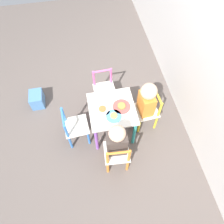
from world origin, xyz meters
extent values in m
plane|color=#5B514C|center=(0.00, 0.00, 0.00)|extent=(6.00, 6.00, 0.00)
cube|color=silver|center=(0.00, 0.00, 0.47)|extent=(0.49, 0.49, 0.02)
cylinder|color=#DB3D38|center=(-0.21, -0.21, 0.23)|extent=(0.04, 0.04, 0.46)
cylinder|color=#8E51BC|center=(0.21, -0.21, 0.23)|extent=(0.04, 0.04, 0.46)
cylinder|color=green|center=(-0.21, 0.21, 0.23)|extent=(0.04, 0.04, 0.46)
cylinder|color=teal|center=(0.21, 0.21, 0.23)|extent=(0.04, 0.04, 0.46)
cube|color=silver|center=(-0.03, 0.41, 0.28)|extent=(0.28, 0.28, 0.02)
cylinder|color=yellow|center=(-0.13, 0.30, 0.14)|extent=(0.03, 0.03, 0.27)
cylinder|color=yellow|center=(0.08, 0.31, 0.14)|extent=(0.03, 0.03, 0.27)
cylinder|color=yellow|center=(-0.14, 0.51, 0.14)|extent=(0.03, 0.03, 0.27)
cylinder|color=yellow|center=(0.07, 0.52, 0.14)|extent=(0.03, 0.03, 0.27)
cylinder|color=yellow|center=(-0.14, 0.51, 0.40)|extent=(0.03, 0.03, 0.25)
cylinder|color=yellow|center=(0.07, 0.52, 0.40)|extent=(0.03, 0.03, 0.25)
cylinder|color=yellow|center=(-0.04, 0.52, 0.52)|extent=(0.21, 0.04, 0.02)
cube|color=silver|center=(0.41, -0.03, 0.28)|extent=(0.28, 0.28, 0.02)
cylinder|color=orange|center=(0.31, 0.09, 0.14)|extent=(0.03, 0.03, 0.27)
cylinder|color=orange|center=(0.30, -0.13, 0.14)|extent=(0.03, 0.03, 0.27)
cylinder|color=orange|center=(0.52, 0.07, 0.14)|extent=(0.03, 0.03, 0.27)
cylinder|color=orange|center=(0.51, -0.14, 0.14)|extent=(0.03, 0.03, 0.27)
cylinder|color=orange|center=(0.52, 0.07, 0.40)|extent=(0.03, 0.03, 0.25)
cylinder|color=orange|center=(0.51, -0.14, 0.40)|extent=(0.03, 0.03, 0.25)
cylinder|color=orange|center=(0.52, -0.04, 0.52)|extent=(0.04, 0.21, 0.02)
cube|color=silver|center=(0.03, -0.41, 0.28)|extent=(0.28, 0.28, 0.02)
cylinder|color=#387AD1|center=(0.13, -0.30, 0.14)|extent=(0.03, 0.03, 0.27)
cylinder|color=#387AD1|center=(-0.08, -0.31, 0.14)|extent=(0.03, 0.03, 0.27)
cylinder|color=#387AD1|center=(0.14, -0.51, 0.14)|extent=(0.03, 0.03, 0.27)
cylinder|color=#387AD1|center=(-0.07, -0.52, 0.14)|extent=(0.03, 0.03, 0.27)
cylinder|color=#387AD1|center=(0.14, -0.51, 0.40)|extent=(0.03, 0.03, 0.25)
cylinder|color=#387AD1|center=(-0.07, -0.52, 0.40)|extent=(0.03, 0.03, 0.25)
cylinder|color=#387AD1|center=(0.04, -0.52, 0.52)|extent=(0.21, 0.04, 0.02)
cube|color=silver|center=(-0.41, -0.02, 0.28)|extent=(0.27, 0.27, 0.02)
cylinder|color=#E5599E|center=(-0.30, -0.12, 0.14)|extent=(0.03, 0.03, 0.27)
cylinder|color=#E5599E|center=(-0.31, 0.09, 0.14)|extent=(0.03, 0.03, 0.27)
cylinder|color=#E5599E|center=(-0.51, -0.13, 0.14)|extent=(0.03, 0.03, 0.27)
cylinder|color=#E5599E|center=(-0.52, 0.09, 0.14)|extent=(0.03, 0.03, 0.27)
cylinder|color=#E5599E|center=(-0.51, -0.13, 0.40)|extent=(0.03, 0.03, 0.25)
cylinder|color=#E5599E|center=(-0.52, 0.09, 0.40)|extent=(0.03, 0.03, 0.25)
cylinder|color=#E5599E|center=(-0.52, -0.02, 0.52)|extent=(0.03, 0.21, 0.02)
cylinder|color=#38383D|center=(-0.07, 0.29, 0.14)|extent=(0.07, 0.07, 0.29)
cylinder|color=#38383D|center=(0.03, 0.29, 0.14)|extent=(0.07, 0.07, 0.29)
cube|color=orange|center=(-0.03, 0.39, 0.43)|extent=(0.21, 0.15, 0.28)
sphere|color=#DBB293|center=(-0.03, 0.39, 0.65)|extent=(0.18, 0.18, 0.18)
cylinder|color=#7A6B5B|center=(0.29, 0.03, 0.14)|extent=(0.07, 0.07, 0.29)
cylinder|color=#7A6B5B|center=(0.29, -0.07, 0.14)|extent=(0.07, 0.07, 0.29)
cube|color=#423833|center=(0.39, -0.03, 0.44)|extent=(0.15, 0.21, 0.31)
sphere|color=#DBB293|center=(0.39, -0.03, 0.66)|extent=(0.16, 0.16, 0.16)
cylinder|color=#E54C47|center=(0.00, 0.10, 0.49)|extent=(0.19, 0.19, 0.01)
cylinder|color=#D6843D|center=(0.00, 0.10, 0.50)|extent=(0.09, 0.09, 0.02)
cylinder|color=#4C9EE0|center=(0.10, 0.00, 0.49)|extent=(0.16, 0.16, 0.01)
cylinder|color=gold|center=(0.10, 0.00, 0.50)|extent=(0.07, 0.07, 0.02)
cylinder|color=white|center=(0.00, -0.10, 0.49)|extent=(0.17, 0.17, 0.01)
cylinder|color=#CC6633|center=(0.00, -0.10, 0.50)|extent=(0.08, 0.08, 0.02)
cube|color=#4C7FB7|center=(-0.57, -0.89, 0.10)|extent=(0.22, 0.16, 0.19)
camera|label=1|loc=(1.26, -0.24, 2.41)|focal=35.00mm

